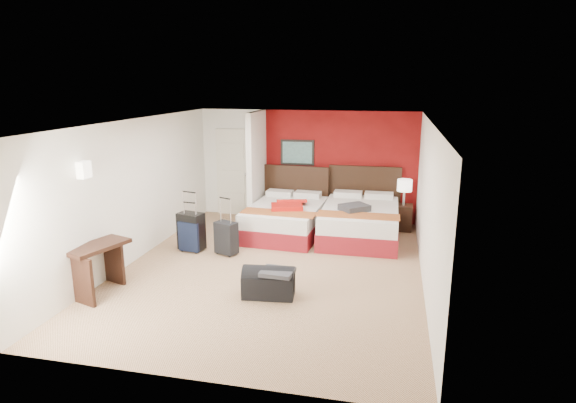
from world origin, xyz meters
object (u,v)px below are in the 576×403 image
(nightstand, at_px, (403,217))
(suitcase_black, at_px, (191,233))
(table_lamp, at_px, (404,192))
(suitcase_charcoal, at_px, (226,239))
(duffel_bag, at_px, (269,284))
(bed_left, at_px, (286,220))
(bed_right, at_px, (360,223))
(suitcase_navy, at_px, (191,237))
(red_suitcase_open, at_px, (289,204))
(desk, at_px, (99,269))

(nightstand, relative_size, suitcase_black, 0.79)
(table_lamp, height_order, suitcase_charcoal, table_lamp)
(duffel_bag, bearing_deg, bed_left, 91.86)
(bed_right, height_order, suitcase_navy, bed_right)
(bed_left, height_order, suitcase_black, suitcase_black)
(duffel_bag, bearing_deg, suitcase_black, 133.91)
(red_suitcase_open, distance_m, suitcase_charcoal, 1.65)
(red_suitcase_open, bearing_deg, table_lamp, 6.76)
(desk, bearing_deg, red_suitcase_open, 74.41)
(bed_left, distance_m, red_suitcase_open, 0.39)
(red_suitcase_open, xyz_separation_m, duffel_bag, (0.31, -2.89, -0.48))
(bed_right, height_order, table_lamp, table_lamp)
(nightstand, bearing_deg, duffel_bag, -116.07)
(suitcase_black, height_order, suitcase_charcoal, suitcase_black)
(table_lamp, distance_m, suitcase_charcoal, 3.96)
(red_suitcase_open, bearing_deg, suitcase_navy, -155.91)
(bed_left, bearing_deg, suitcase_black, -134.70)
(red_suitcase_open, distance_m, nightstand, 2.52)
(suitcase_charcoal, xyz_separation_m, duffel_bag, (1.22, -1.56, -0.10))
(bed_left, bearing_deg, bed_right, 5.87)
(suitcase_black, bearing_deg, table_lamp, 42.44)
(nightstand, relative_size, suitcase_navy, 0.99)
(suitcase_navy, relative_size, desk, 0.60)
(bed_right, xyz_separation_m, duffel_bag, (-1.13, -3.05, -0.13))
(nightstand, bearing_deg, bed_right, -137.00)
(bed_right, height_order, duffel_bag, bed_right)
(table_lamp, xyz_separation_m, suitcase_black, (-3.93, -2.18, -0.48))
(suitcase_black, height_order, desk, desk)
(suitcase_charcoal, bearing_deg, suitcase_black, -163.90)
(bed_right, relative_size, desk, 2.34)
(red_suitcase_open, distance_m, suitcase_navy, 2.11)
(bed_left, distance_m, suitcase_charcoal, 1.64)
(suitcase_black, bearing_deg, bed_left, 55.09)
(bed_left, xyz_separation_m, red_suitcase_open, (0.10, -0.10, 0.36))
(bed_left, relative_size, red_suitcase_open, 2.39)
(nightstand, xyz_separation_m, suitcase_black, (-3.93, -2.18, 0.07))
(nightstand, bearing_deg, suitcase_charcoal, -143.38)
(suitcase_navy, bearing_deg, duffel_bag, -31.99)
(bed_right, bearing_deg, desk, -136.46)
(suitcase_black, xyz_separation_m, duffel_bag, (1.94, -1.63, -0.16))
(table_lamp, bearing_deg, desk, -136.66)
(bed_right, xyz_separation_m, desk, (-3.65, -3.49, 0.06))
(desk, bearing_deg, duffel_bag, 27.90)
(red_suitcase_open, relative_size, nightstand, 1.56)
(red_suitcase_open, xyz_separation_m, suitcase_black, (-1.62, -1.26, -0.32))
(red_suitcase_open, relative_size, duffel_bag, 1.13)
(suitcase_black, xyz_separation_m, suitcase_charcoal, (0.72, -0.07, -0.06))
(red_suitcase_open, relative_size, suitcase_charcoal, 1.46)
(table_lamp, distance_m, suitcase_navy, 4.54)
(nightstand, bearing_deg, desk, -135.15)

